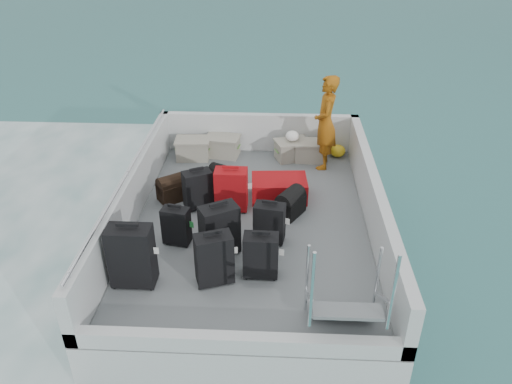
{
  "coord_description": "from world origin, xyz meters",
  "views": [
    {
      "loc": [
        0.37,
        -6.07,
        4.64
      ],
      "look_at": [
        0.06,
        0.18,
        1.0
      ],
      "focal_mm": 35.0,
      "sensor_mm": 36.0,
      "label": 1
    }
  ],
  "objects_px": {
    "suitcase_0": "(132,257)",
    "crate_2": "(292,151)",
    "suitcase_3": "(214,260)",
    "suitcase_4": "(220,231)",
    "passenger": "(326,123)",
    "crate_0": "(193,149)",
    "suitcase_1": "(176,226)",
    "suitcase_7": "(269,223)",
    "crate_3": "(311,152)",
    "crate_1": "(223,147)",
    "suitcase_8": "(279,188)",
    "suitcase_5": "(231,190)",
    "suitcase_6": "(261,256)",
    "suitcase_2": "(198,190)"
  },
  "relations": [
    {
      "from": "suitcase_2",
      "to": "crate_1",
      "type": "bearing_deg",
      "value": 58.0
    },
    {
      "from": "suitcase_0",
      "to": "crate_2",
      "type": "bearing_deg",
      "value": 61.48
    },
    {
      "from": "suitcase_0",
      "to": "crate_1",
      "type": "distance_m",
      "value": 3.65
    },
    {
      "from": "suitcase_6",
      "to": "suitcase_4",
      "type": "bearing_deg",
      "value": 143.24
    },
    {
      "from": "suitcase_2",
      "to": "passenger",
      "type": "relative_size",
      "value": 0.37
    },
    {
      "from": "suitcase_8",
      "to": "crate_1",
      "type": "relative_size",
      "value": 1.49
    },
    {
      "from": "suitcase_7",
      "to": "suitcase_4",
      "type": "bearing_deg",
      "value": -145.42
    },
    {
      "from": "crate_1",
      "to": "passenger",
      "type": "xyz_separation_m",
      "value": [
        1.79,
        -0.33,
        0.64
      ]
    },
    {
      "from": "suitcase_1",
      "to": "crate_3",
      "type": "bearing_deg",
      "value": 64.52
    },
    {
      "from": "suitcase_1",
      "to": "suitcase_8",
      "type": "height_order",
      "value": "suitcase_1"
    },
    {
      "from": "suitcase_3",
      "to": "suitcase_4",
      "type": "bearing_deg",
      "value": 70.41
    },
    {
      "from": "suitcase_0",
      "to": "passenger",
      "type": "distance_m",
      "value": 4.11
    },
    {
      "from": "crate_0",
      "to": "crate_2",
      "type": "relative_size",
      "value": 1.05
    },
    {
      "from": "suitcase_7",
      "to": "crate_2",
      "type": "relative_size",
      "value": 1.06
    },
    {
      "from": "suitcase_8",
      "to": "suitcase_4",
      "type": "bearing_deg",
      "value": 148.79
    },
    {
      "from": "suitcase_7",
      "to": "crate_1",
      "type": "bearing_deg",
      "value": 118.83
    },
    {
      "from": "suitcase_4",
      "to": "suitcase_6",
      "type": "distance_m",
      "value": 0.7
    },
    {
      "from": "suitcase_3",
      "to": "suitcase_4",
      "type": "relative_size",
      "value": 0.95
    },
    {
      "from": "suitcase_1",
      "to": "passenger",
      "type": "relative_size",
      "value": 0.34
    },
    {
      "from": "suitcase_1",
      "to": "suitcase_4",
      "type": "relative_size",
      "value": 0.77
    },
    {
      "from": "passenger",
      "to": "suitcase_6",
      "type": "bearing_deg",
      "value": -14.98
    },
    {
      "from": "crate_0",
      "to": "crate_1",
      "type": "distance_m",
      "value": 0.54
    },
    {
      "from": "crate_2",
      "to": "crate_1",
      "type": "bearing_deg",
      "value": 176.5
    },
    {
      "from": "suitcase_8",
      "to": "crate_3",
      "type": "bearing_deg",
      "value": -25.82
    },
    {
      "from": "suitcase_4",
      "to": "crate_0",
      "type": "xyz_separation_m",
      "value": [
        -0.8,
        2.79,
        -0.18
      ]
    },
    {
      "from": "suitcase_4",
      "to": "crate_1",
      "type": "relative_size",
      "value": 1.25
    },
    {
      "from": "suitcase_5",
      "to": "suitcase_8",
      "type": "bearing_deg",
      "value": 28.2
    },
    {
      "from": "suitcase_4",
      "to": "suitcase_8",
      "type": "distance_m",
      "value": 1.66
    },
    {
      "from": "suitcase_4",
      "to": "suitcase_1",
      "type": "bearing_deg",
      "value": 133.62
    },
    {
      "from": "suitcase_7",
      "to": "crate_1",
      "type": "relative_size",
      "value": 1.01
    },
    {
      "from": "suitcase_5",
      "to": "crate_3",
      "type": "height_order",
      "value": "suitcase_5"
    },
    {
      "from": "suitcase_1",
      "to": "suitcase_4",
      "type": "bearing_deg",
      "value": -6.64
    },
    {
      "from": "suitcase_2",
      "to": "suitcase_3",
      "type": "bearing_deg",
      "value": -101.45
    },
    {
      "from": "suitcase_3",
      "to": "suitcase_6",
      "type": "distance_m",
      "value": 0.57
    },
    {
      "from": "crate_2",
      "to": "passenger",
      "type": "height_order",
      "value": "passenger"
    },
    {
      "from": "suitcase_0",
      "to": "suitcase_4",
      "type": "relative_size",
      "value": 1.13
    },
    {
      "from": "suitcase_1",
      "to": "suitcase_4",
      "type": "distance_m",
      "value": 0.64
    },
    {
      "from": "suitcase_6",
      "to": "crate_2",
      "type": "relative_size",
      "value": 1.08
    },
    {
      "from": "suitcase_4",
      "to": "crate_0",
      "type": "distance_m",
      "value": 2.91
    },
    {
      "from": "suitcase_2",
      "to": "suitcase_6",
      "type": "height_order",
      "value": "suitcase_2"
    },
    {
      "from": "crate_3",
      "to": "crate_2",
      "type": "bearing_deg",
      "value": 175.16
    },
    {
      "from": "suitcase_1",
      "to": "crate_0",
      "type": "xyz_separation_m",
      "value": [
        -0.2,
        2.6,
        -0.1
      ]
    },
    {
      "from": "suitcase_3",
      "to": "crate_1",
      "type": "bearing_deg",
      "value": 74.94
    },
    {
      "from": "suitcase_0",
      "to": "suitcase_5",
      "type": "height_order",
      "value": "suitcase_0"
    },
    {
      "from": "suitcase_1",
      "to": "suitcase_2",
      "type": "bearing_deg",
      "value": 91.35
    },
    {
      "from": "suitcase_5",
      "to": "crate_1",
      "type": "distance_m",
      "value": 1.87
    },
    {
      "from": "suitcase_3",
      "to": "suitcase_8",
      "type": "distance_m",
      "value": 2.19
    },
    {
      "from": "suitcase_0",
      "to": "crate_0",
      "type": "relative_size",
      "value": 1.41
    },
    {
      "from": "suitcase_7",
      "to": "crate_3",
      "type": "height_order",
      "value": "suitcase_7"
    },
    {
      "from": "suitcase_1",
      "to": "crate_1",
      "type": "bearing_deg",
      "value": 93.74
    }
  ]
}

